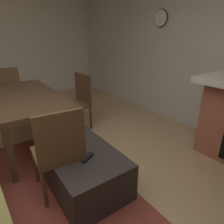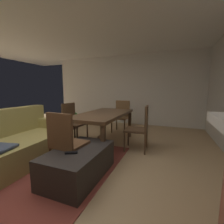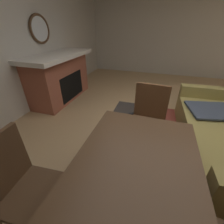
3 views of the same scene
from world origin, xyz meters
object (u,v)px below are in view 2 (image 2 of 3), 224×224
potted_plant (73,119)px  dining_chair_west (65,140)px  ottoman_coffee_table (79,163)px  dining_chair_east (121,114)px  dining_chair_north (72,120)px  small_dog (98,145)px  tv_remote (71,153)px  couch (5,148)px  dining_table (103,116)px  dining_chair_south (141,126)px

potted_plant → dining_chair_west: bearing=-146.5°
ottoman_coffee_table → dining_chair_east: (2.59, 0.21, 0.32)m
ottoman_coffee_table → dining_chair_east: bearing=4.6°
ottoman_coffee_table → dining_chair_west: bearing=92.1°
dining_chair_north → small_dog: bearing=-115.2°
tv_remote → potted_plant: bearing=5.5°
couch → dining_table: bearing=-36.3°
dining_table → dining_chair_north: size_ratio=1.95×
couch → small_dog: size_ratio=4.71×
couch → dining_chair_west: (0.17, -1.07, 0.21)m
ottoman_coffee_table → dining_chair_south: 1.47m
dining_chair_west → tv_remote: bearing=-126.1°
dining_chair_west → small_dog: size_ratio=1.99×
couch → dining_table: 1.85m
dining_chair_south → small_dog: 0.94m
dining_table → dining_chair_north: 0.85m
ottoman_coffee_table → dining_chair_south: dining_chair_south is taller
dining_table → dining_chair_east: dining_chair_east is taller
ottoman_coffee_table → potted_plant: potted_plant is taller
couch → dining_chair_north: 1.50m
couch → dining_table: (1.46, -1.08, 0.35)m
ottoman_coffee_table → dining_chair_south: size_ratio=1.15×
ottoman_coffee_table → dining_table: (1.29, 0.21, 0.46)m
dining_chair_north → potted_plant: dining_chair_north is taller
dining_chair_north → dining_chair_east: size_ratio=1.00×
dining_chair_east → small_dog: 1.76m
small_dog → potted_plant: bearing=48.6°
ottoman_coffee_table → small_dog: (0.86, 0.13, -0.04)m
tv_remote → dining_chair_east: bearing=-25.5°
couch → dining_chair_south: size_ratio=2.37×
dining_table → dining_chair_east: (1.30, -0.00, -0.14)m
dining_chair_west → dining_chair_east: same height
dining_chair_west → dining_chair_east: 2.60m
couch → dining_chair_south: 2.42m
couch → dining_chair_east: size_ratio=2.37×
couch → potted_plant: size_ratio=3.97×
dining_chair_west → dining_chair_east: (2.60, -0.01, 0.00)m
tv_remote → dining_table: (1.45, 0.21, 0.24)m
ottoman_coffee_table → potted_plant: (2.27, 1.73, 0.13)m
potted_plant → tv_remote: bearing=-144.7°
tv_remote → small_dog: size_ratio=0.34×
ottoman_coffee_table → dining_table: 1.38m
dining_chair_south → dining_chair_north: (-0.00, 1.67, 0.00)m
couch → ottoman_coffee_table: (0.18, -1.29, -0.11)m
dining_chair_north → dining_chair_east: same height
dining_table → dining_chair_south: (0.01, -0.84, -0.14)m
ottoman_coffee_table → small_dog: size_ratio=2.28×
tv_remote → dining_chair_north: bearing=5.8°
dining_table → tv_remote: bearing=-171.9°
couch → potted_plant: 2.49m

